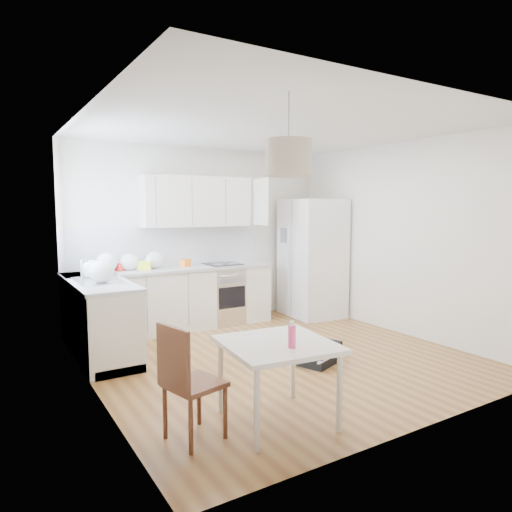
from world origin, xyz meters
The scene contains 29 objects.
floor centered at (0.00, 0.00, 0.00)m, with size 4.20×4.20×0.00m, color brown.
ceiling centered at (0.00, 0.00, 2.70)m, with size 4.20×4.20×0.00m, color white.
wall_back centered at (0.00, 2.10, 1.35)m, with size 4.20×4.20×0.00m, color white.
wall_left centered at (-2.10, 0.00, 1.35)m, with size 4.20×4.20×0.00m, color white.
wall_right centered at (2.10, 0.00, 1.35)m, with size 4.20×4.20×0.00m, color white.
window_glassblock centered at (-2.09, 1.15, 1.75)m, with size 0.02×1.00×1.00m, color #BFE0F9.
cabinets_back centered at (-0.60, 1.80, 0.44)m, with size 3.00×0.60×0.88m, color silver.
cabinets_left centered at (-1.80, 1.20, 0.44)m, with size 0.60×1.80×0.88m, color silver.
counter_back centered at (-0.60, 1.80, 0.90)m, with size 3.02×0.64×0.04m, color silver.
counter_left centered at (-1.80, 1.20, 0.90)m, with size 0.64×1.82×0.04m, color silver.
backsplash_back centered at (-0.60, 2.09, 1.21)m, with size 3.00×0.01×0.58m, color white.
backsplash_left centered at (-2.09, 1.20, 1.21)m, with size 0.01×1.80×0.58m, color white.
upper_cabinets centered at (-0.15, 1.94, 1.88)m, with size 1.70×0.32×0.75m, color silver.
range_oven centered at (0.20, 1.80, 0.44)m, with size 0.50×0.61×0.88m, color silver, non-canonical shape.
sink centered at (-1.80, 1.15, 0.92)m, with size 0.50×0.80×0.16m, color silver, non-canonical shape.
refrigerator centered at (1.71, 1.48, 0.96)m, with size 0.91×0.96×1.92m, color white, non-canonical shape.
dining_table centered at (-0.94, -1.39, 0.61)m, with size 0.95×0.95×0.68m.
dining_chair centered at (-1.64, -1.29, 0.46)m, with size 0.39×0.39×0.92m, color #462615, non-canonical shape.
drink_bottle centered at (-0.93, -1.57, 0.79)m, with size 0.06×0.06×0.21m, color #D93C71.
gym_bag centered at (0.29, -0.45, 0.12)m, with size 0.50×0.33×0.23m, color black.
pendant_lamp centered at (-0.83, -1.37, 2.18)m, with size 0.37×0.37×0.29m, color #C3B596.
grocery_bag_a centered at (-1.54, 1.83, 1.05)m, with size 0.29×0.25×0.26m, color white.
grocery_bag_b centered at (-1.22, 1.85, 1.04)m, with size 0.26×0.22×0.23m, color white.
grocery_bag_c centered at (-0.86, 1.84, 1.04)m, with size 0.27×0.23×0.25m, color white.
grocery_bag_d centered at (-1.82, 1.40, 1.03)m, with size 0.25×0.21×0.22m, color white.
grocery_bag_e centered at (-1.80, 0.97, 1.05)m, with size 0.29×0.24×0.26m, color white.
snack_orange centered at (-0.39, 1.85, 0.97)m, with size 0.15×0.09×0.10m, color orange.
snack_yellow centered at (-1.03, 1.79, 0.98)m, with size 0.18×0.11×0.12m, color yellow.
snack_red centered at (-1.34, 1.89, 0.97)m, with size 0.15×0.09×0.10m, color red.
Camera 1 is at (-3.00, -4.41, 1.78)m, focal length 32.00 mm.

